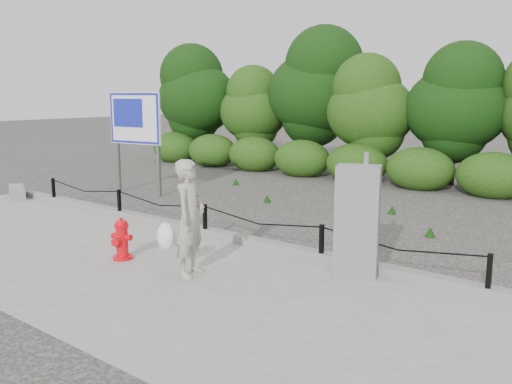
{
  "coord_description": "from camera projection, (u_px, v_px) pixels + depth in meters",
  "views": [
    {
      "loc": [
        6.74,
        -7.06,
        2.7
      ],
      "look_at": [
        1.04,
        0.2,
        1.0
      ],
      "focal_mm": 38.0,
      "sensor_mm": 36.0,
      "label": 1
    }
  ],
  "objects": [
    {
      "name": "ground",
      "position": [
        205.0,
        240.0,
        10.05
      ],
      "size": [
        90.0,
        90.0,
        0.0
      ],
      "primitive_type": "plane",
      "color": "#2D2B28",
      "rests_on": "ground"
    },
    {
      "name": "sidewalk",
      "position": [
        118.0,
        265.0,
        8.49
      ],
      "size": [
        14.0,
        4.0,
        0.08
      ],
      "primitive_type": "cube",
      "color": "gray",
      "rests_on": "ground"
    },
    {
      "name": "curb",
      "position": [
        207.0,
        232.0,
        10.06
      ],
      "size": [
        14.0,
        0.22,
        0.14
      ],
      "primitive_type": "cube",
      "color": "slate",
      "rests_on": "sidewalk"
    },
    {
      "name": "chain_barrier",
      "position": [
        205.0,
        216.0,
        9.97
      ],
      "size": [
        10.06,
        0.06,
        0.6
      ],
      "color": "black",
      "rests_on": "sidewalk"
    },
    {
      "name": "treeline",
      "position": [
        415.0,
        97.0,
        16.34
      ],
      "size": [
        20.59,
        3.78,
        4.84
      ],
      "color": "black",
      "rests_on": "ground"
    },
    {
      "name": "fire_hydrant",
      "position": [
        122.0,
        239.0,
        8.59
      ],
      "size": [
        0.39,
        0.4,
        0.68
      ],
      "rotation": [
        0.0,
        0.0,
        0.27
      ],
      "color": "red",
      "rests_on": "sidewalk"
    },
    {
      "name": "pedestrian",
      "position": [
        188.0,
        219.0,
        7.76
      ],
      "size": [
        0.8,
        0.72,
        1.7
      ],
      "rotation": [
        0.0,
        0.0,
        1.91
      ],
      "color": "#A79F8F",
      "rests_on": "sidewalk"
    },
    {
      "name": "concrete_block",
      "position": [
        17.0,
        192.0,
        13.61
      ],
      "size": [
        0.99,
        0.69,
        0.3
      ],
      "primitive_type": "cube",
      "rotation": [
        0.0,
        0.0,
        -0.43
      ],
      "color": "gray",
      "rests_on": "sidewalk"
    },
    {
      "name": "utility_cabinet",
      "position": [
        357.0,
        221.0,
        7.74
      ],
      "size": [
        0.7,
        0.55,
        1.78
      ],
      "rotation": [
        0.0,
        0.0,
        0.36
      ],
      "color": "gray",
      "rests_on": "sidewalk"
    },
    {
      "name": "advertising_sign",
      "position": [
        135.0,
        123.0,
        14.27
      ],
      "size": [
        1.68,
        0.35,
        2.71
      ],
      "rotation": [
        0.0,
        0.0,
        0.14
      ],
      "color": "slate",
      "rests_on": "ground"
    }
  ]
}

